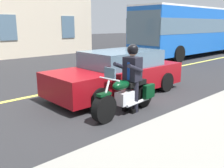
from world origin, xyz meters
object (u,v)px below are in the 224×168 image
rider_main (132,72)px  car_silver (118,73)px  bus_near (193,29)px  motorcycle_main (127,96)px

rider_main → car_silver: size_ratio=0.38×
car_silver → bus_near: bearing=-161.5°
bus_near → car_silver: bearing=18.5°
bus_near → car_silver: 11.57m
bus_near → car_silver: size_ratio=2.40×
motorcycle_main → rider_main: 0.61m
bus_near → car_silver: (10.91, 3.66, -1.18)m
rider_main → bus_near: size_ratio=0.16×
motorcycle_main → car_silver: car_silver is taller
motorcycle_main → rider_main: size_ratio=1.28×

